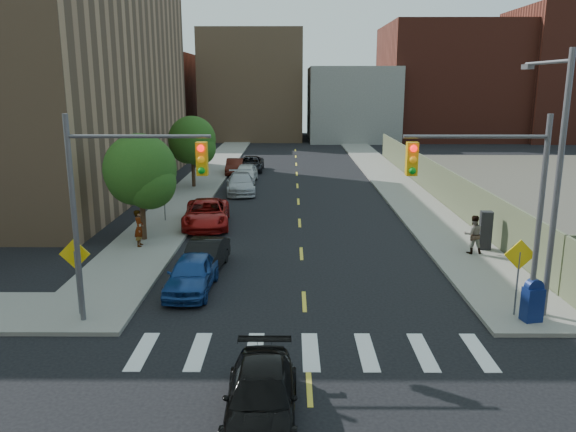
{
  "coord_description": "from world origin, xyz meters",
  "views": [
    {
      "loc": [
        -0.49,
        -11.56,
        7.93
      ],
      "look_at": [
        -0.63,
        13.35,
        2.0
      ],
      "focal_mm": 35.0,
      "sensor_mm": 36.0,
      "label": 1
    }
  ],
  "objects_px": {
    "pedestrian_east": "(473,234)",
    "black_sedan": "(261,397)",
    "parked_car_white": "(246,173)",
    "parked_car_maroon": "(235,167)",
    "pedestrian_west": "(139,228)",
    "parked_car_red": "(206,214)",
    "payphone": "(485,230)",
    "parked_car_black": "(205,256)",
    "parked_car_silver": "(241,183)",
    "mailbox": "(533,300)",
    "parked_car_blue": "(192,274)",
    "parked_car_grey": "(251,164)"
  },
  "relations": [
    {
      "from": "payphone",
      "to": "pedestrian_west",
      "type": "bearing_deg",
      "value": -174.79
    },
    {
      "from": "parked_car_red",
      "to": "mailbox",
      "type": "distance_m",
      "value": 18.38
    },
    {
      "from": "parked_car_black",
      "to": "payphone",
      "type": "xyz_separation_m",
      "value": [
        12.99,
        2.89,
        0.41
      ]
    },
    {
      "from": "parked_car_red",
      "to": "parked_car_maroon",
      "type": "height_order",
      "value": "parked_car_red"
    },
    {
      "from": "parked_car_maroon",
      "to": "parked_car_grey",
      "type": "height_order",
      "value": "parked_car_maroon"
    },
    {
      "from": "pedestrian_east",
      "to": "black_sedan",
      "type": "bearing_deg",
      "value": 54.84
    },
    {
      "from": "parked_car_silver",
      "to": "parked_car_maroon",
      "type": "distance_m",
      "value": 8.85
    },
    {
      "from": "mailbox",
      "to": "parked_car_silver",
      "type": "bearing_deg",
      "value": 104.94
    },
    {
      "from": "parked_car_silver",
      "to": "parked_car_white",
      "type": "bearing_deg",
      "value": 84.26
    },
    {
      "from": "parked_car_blue",
      "to": "pedestrian_east",
      "type": "xyz_separation_m",
      "value": [
        12.34,
        4.6,
        0.35
      ]
    },
    {
      "from": "parked_car_maroon",
      "to": "black_sedan",
      "type": "relative_size",
      "value": 0.97
    },
    {
      "from": "parked_car_maroon",
      "to": "parked_car_blue",
      "type": "bearing_deg",
      "value": -89.58
    },
    {
      "from": "parked_car_silver",
      "to": "payphone",
      "type": "relative_size",
      "value": 2.72
    },
    {
      "from": "black_sedan",
      "to": "pedestrian_east",
      "type": "distance_m",
      "value": 16.09
    },
    {
      "from": "parked_car_red",
      "to": "pedestrian_east",
      "type": "relative_size",
      "value": 2.97
    },
    {
      "from": "mailbox",
      "to": "pedestrian_east",
      "type": "distance_m",
      "value": 7.69
    },
    {
      "from": "parked_car_silver",
      "to": "mailbox",
      "type": "height_order",
      "value": "mailbox"
    },
    {
      "from": "parked_car_maroon",
      "to": "parked_car_grey",
      "type": "bearing_deg",
      "value": 53.54
    },
    {
      "from": "pedestrian_east",
      "to": "payphone",
      "type": "bearing_deg",
      "value": -140.34
    },
    {
      "from": "parked_car_white",
      "to": "payphone",
      "type": "distance_m",
      "value": 23.36
    },
    {
      "from": "parked_car_red",
      "to": "parked_car_white",
      "type": "distance_m",
      "value": 14.64
    },
    {
      "from": "parked_car_black",
      "to": "pedestrian_west",
      "type": "xyz_separation_m",
      "value": [
        -3.69,
        3.32,
        0.38
      ]
    },
    {
      "from": "parked_car_blue",
      "to": "parked_car_silver",
      "type": "bearing_deg",
      "value": 91.45
    },
    {
      "from": "parked_car_black",
      "to": "parked_car_red",
      "type": "height_order",
      "value": "parked_car_red"
    },
    {
      "from": "parked_car_black",
      "to": "parked_car_maroon",
      "type": "distance_m",
      "value": 26.32
    },
    {
      "from": "parked_car_maroon",
      "to": "mailbox",
      "type": "height_order",
      "value": "mailbox"
    },
    {
      "from": "parked_car_red",
      "to": "parked_car_maroon",
      "type": "distance_m",
      "value": 18.58
    },
    {
      "from": "parked_car_blue",
      "to": "pedestrian_east",
      "type": "height_order",
      "value": "pedestrian_east"
    },
    {
      "from": "parked_car_red",
      "to": "pedestrian_west",
      "type": "relative_size",
      "value": 3.0
    },
    {
      "from": "parked_car_blue",
      "to": "pedestrian_west",
      "type": "distance_m",
      "value": 6.71
    },
    {
      "from": "parked_car_silver",
      "to": "pedestrian_west",
      "type": "distance_m",
      "value": 14.69
    },
    {
      "from": "parked_car_silver",
      "to": "parked_car_grey",
      "type": "height_order",
      "value": "parked_car_silver"
    },
    {
      "from": "parked_car_black",
      "to": "parked_car_grey",
      "type": "bearing_deg",
      "value": 95.55
    },
    {
      "from": "parked_car_maroon",
      "to": "pedestrian_east",
      "type": "xyz_separation_m",
      "value": [
        13.49,
        -24.06,
        0.37
      ]
    },
    {
      "from": "parked_car_grey",
      "to": "payphone",
      "type": "height_order",
      "value": "payphone"
    },
    {
      "from": "parked_car_blue",
      "to": "parked_car_grey",
      "type": "height_order",
      "value": "parked_car_blue"
    },
    {
      "from": "parked_car_maroon",
      "to": "pedestrian_west",
      "type": "height_order",
      "value": "pedestrian_west"
    },
    {
      "from": "parked_car_white",
      "to": "pedestrian_east",
      "type": "height_order",
      "value": "pedestrian_east"
    },
    {
      "from": "parked_car_red",
      "to": "payphone",
      "type": "bearing_deg",
      "value": -24.2
    },
    {
      "from": "parked_car_black",
      "to": "mailbox",
      "type": "xyz_separation_m",
      "value": [
        11.76,
        -5.45,
        0.2
      ]
    },
    {
      "from": "parked_car_grey",
      "to": "parked_car_black",
      "type": "bearing_deg",
      "value": -89.77
    },
    {
      "from": "parked_car_black",
      "to": "parked_car_red",
      "type": "relative_size",
      "value": 0.75
    },
    {
      "from": "parked_car_blue",
      "to": "payphone",
      "type": "distance_m",
      "value": 14.17
    },
    {
      "from": "parked_car_red",
      "to": "parked_car_white",
      "type": "height_order",
      "value": "parked_car_red"
    },
    {
      "from": "parked_car_silver",
      "to": "pedestrian_east",
      "type": "height_order",
      "value": "pedestrian_east"
    },
    {
      "from": "parked_car_black",
      "to": "parked_car_blue",
      "type": "bearing_deg",
      "value": -88.2
    },
    {
      "from": "parked_car_white",
      "to": "pedestrian_east",
      "type": "xyz_separation_m",
      "value": [
        12.19,
        -20.08,
        0.31
      ]
    },
    {
      "from": "parked_car_maroon",
      "to": "pedestrian_west",
      "type": "distance_m",
      "value": 23.1
    },
    {
      "from": "black_sedan",
      "to": "pedestrian_west",
      "type": "bearing_deg",
      "value": 114.97
    },
    {
      "from": "black_sedan",
      "to": "pedestrian_east",
      "type": "relative_size",
      "value": 2.36
    }
  ]
}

